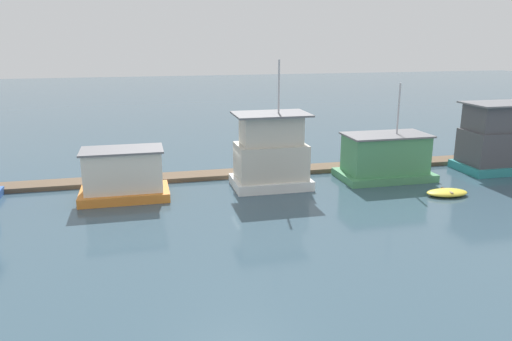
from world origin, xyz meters
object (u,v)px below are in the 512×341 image
Objects in this scene: houseboat_orange at (124,175)px; houseboat_green at (385,158)px; houseboat_white at (271,155)px; houseboat_teal at (499,139)px; dinghy_yellow at (447,193)px.

houseboat_green is at bearing 1.21° from houseboat_orange.
houseboat_white is at bearing -179.25° from houseboat_green.
dinghy_yellow is (-7.25, -4.67, -2.19)m from houseboat_teal.
houseboat_orange is 20.38m from dinghy_yellow.
houseboat_green is at bearing 0.75° from houseboat_white.
houseboat_green reaches higher than houseboat_teal.
houseboat_teal is (9.25, 0.07, 0.88)m from houseboat_green.
houseboat_teal is (17.63, 0.17, 0.20)m from houseboat_white.
houseboat_teal is at bearing 0.40° from houseboat_green.
houseboat_green is 5.19m from dinghy_yellow.
houseboat_white is at bearing -179.43° from houseboat_teal.
houseboat_white is 1.25× the size of houseboat_green.
houseboat_green is at bearing -179.60° from houseboat_teal.
houseboat_teal reaches higher than houseboat_orange.
houseboat_green is 1.17× the size of houseboat_teal.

